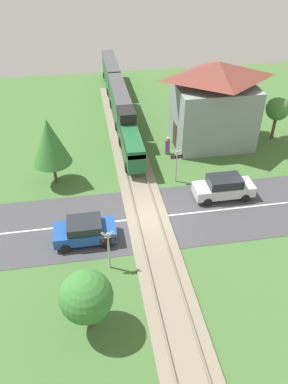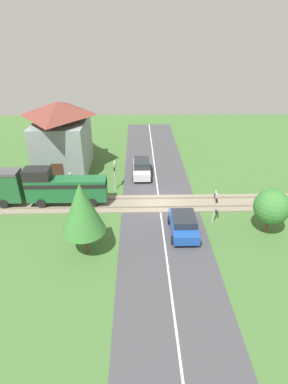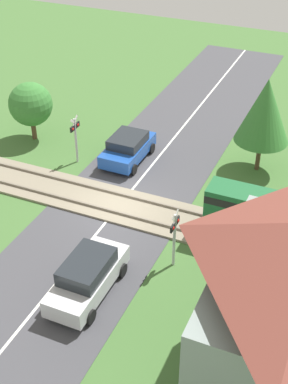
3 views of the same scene
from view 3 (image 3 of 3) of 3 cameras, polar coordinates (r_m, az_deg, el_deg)
The scene contains 10 objects.
ground_plane at distance 26.15m, azimuth -2.67°, elevation -1.51°, with size 60.00×60.00×0.00m, color #426B33.
road_surface at distance 26.14m, azimuth -2.67°, elevation -1.49°, with size 48.00×6.40×0.02m.
track_bed at distance 26.11m, azimuth -2.68°, elevation -1.39°, with size 2.80×48.00×0.24m.
car_near_crossing at distance 29.37m, azimuth -1.73°, elevation 4.76°, with size 3.78×1.99×1.52m.
car_far_side at distance 21.19m, azimuth -6.02°, elevation -8.91°, with size 4.23×1.84×1.67m.
crossing_signal_west_approach at distance 28.98m, azimuth -7.34°, elevation 6.24°, with size 0.90×0.18×2.73m.
crossing_signal_east_approach at distance 21.73m, azimuth 3.28°, elevation -4.24°, with size 0.90×0.18×2.73m.
pedestrian_by_station at distance 21.53m, azimuth 13.42°, elevation -9.51°, with size 0.39×0.39×1.58m.
tree_roadside_hedge at distance 27.97m, azimuth 12.75°, elevation 8.45°, with size 2.83×2.83×5.17m.
tree_beyond_track at distance 31.61m, azimuth -12.01°, elevation 9.14°, with size 2.52×2.52×3.48m.
Camera 3 is at (18.88, 9.58, 15.34)m, focal length 50.00 mm.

